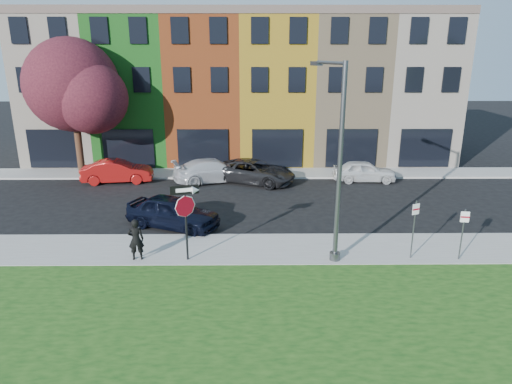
{
  "coord_description": "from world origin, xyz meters",
  "views": [
    {
      "loc": [
        -1.7,
        -14.04,
        7.84
      ],
      "look_at": [
        -1.54,
        4.0,
        2.2
      ],
      "focal_mm": 32.0,
      "sensor_mm": 36.0,
      "label": 1
    }
  ],
  "objects_px": {
    "man": "(136,239)",
    "street_lamp": "(337,164)",
    "stop_sign": "(185,207)",
    "sedan_near": "(173,212)"
  },
  "relations": [
    {
      "from": "man",
      "to": "street_lamp",
      "type": "xyz_separation_m",
      "value": [
        7.53,
        0.08,
        2.9
      ]
    },
    {
      "from": "stop_sign",
      "to": "street_lamp",
      "type": "relative_size",
      "value": 0.4
    },
    {
      "from": "stop_sign",
      "to": "street_lamp",
      "type": "height_order",
      "value": "street_lamp"
    },
    {
      "from": "sedan_near",
      "to": "man",
      "type": "bearing_deg",
      "value": -168.2
    },
    {
      "from": "sedan_near",
      "to": "street_lamp",
      "type": "bearing_deg",
      "value": -93.33
    },
    {
      "from": "man",
      "to": "street_lamp",
      "type": "relative_size",
      "value": 0.22
    },
    {
      "from": "stop_sign",
      "to": "sedan_near",
      "type": "height_order",
      "value": "stop_sign"
    },
    {
      "from": "street_lamp",
      "to": "sedan_near",
      "type": "bearing_deg",
      "value": 132.45
    },
    {
      "from": "man",
      "to": "sedan_near",
      "type": "bearing_deg",
      "value": -111.65
    },
    {
      "from": "man",
      "to": "street_lamp",
      "type": "bearing_deg",
      "value": 171.47
    }
  ]
}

